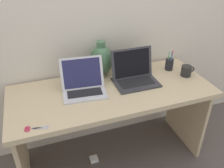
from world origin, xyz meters
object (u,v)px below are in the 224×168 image
at_px(scissors, 32,129).
at_px(power_brick, 94,159).
at_px(laptop_right, 134,73).
at_px(green_vase, 101,60).
at_px(laptop_left, 83,83).
at_px(pen_cup, 169,64).
at_px(coffee_mug, 187,71).

relative_size(scissors, power_brick, 2.11).
distance_m(laptop_right, green_vase, 0.30).
bearing_deg(laptop_left, laptop_right, 1.14).
bearing_deg(laptop_right, green_vase, 137.31).
distance_m(scissors, power_brick, 0.88).
bearing_deg(green_vase, pen_cup, -11.76).
bearing_deg(pen_cup, laptop_left, -174.04).
relative_size(green_vase, scissors, 2.00).
bearing_deg(coffee_mug, pen_cup, 118.60).
height_order(laptop_left, coffee_mug, laptop_left).
bearing_deg(pen_cup, laptop_right, -168.69).
distance_m(laptop_left, scissors, 0.52).
relative_size(laptop_right, green_vase, 1.17).
bearing_deg(laptop_right, coffee_mug, -9.12).
xyz_separation_m(pen_cup, power_brick, (-0.76, -0.14, -0.77)).
xyz_separation_m(coffee_mug, power_brick, (-0.84, 0.01, -0.76)).
distance_m(laptop_right, coffee_mug, 0.46).
height_order(laptop_left, power_brick, laptop_left).
bearing_deg(laptop_left, coffee_mug, -4.20).
bearing_deg(power_brick, laptop_right, 9.27).
bearing_deg(power_brick, pen_cup, 10.28).
bearing_deg(power_brick, scissors, -148.94).
height_order(green_vase, power_brick, green_vase).
bearing_deg(laptop_left, green_vase, 44.47).
height_order(laptop_right, green_vase, green_vase).
bearing_deg(laptop_right, power_brick, -170.73).
bearing_deg(green_vase, scissors, -139.43).
distance_m(coffee_mug, power_brick, 1.13).
relative_size(pen_cup, scissors, 1.28).
relative_size(coffee_mug, power_brick, 1.78).
height_order(coffee_mug, power_brick, coffee_mug).
xyz_separation_m(laptop_left, green_vase, (0.21, 0.20, 0.07)).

